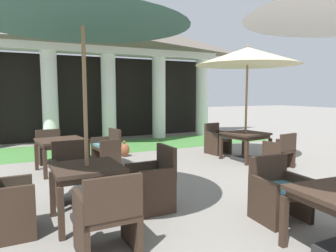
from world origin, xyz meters
TOP-DOWN VIEW (x-y plane):
  - background_pavilion at (0.00, 9.44)m, footprint 8.94×3.17m
  - lawn_strip at (0.00, 8.14)m, footprint 10.74×2.42m
  - patio_table_near_foreground at (-2.17, 2.73)m, footprint 0.87×0.87m
  - patio_umbrella_near_foreground at (-2.17, 2.73)m, footprint 2.68×2.68m
  - patio_chair_near_foreground_east at (-1.23, 2.74)m, footprint 0.58×0.57m
  - patio_chair_near_foreground_south at (-2.16, 1.79)m, footprint 0.62×0.57m
  - patio_chair_near_foreground_north at (-2.18, 3.67)m, footprint 0.63×0.54m
  - patio_chair_near_foreground_west at (-3.10, 2.71)m, footprint 0.52×0.57m
  - patio_table_mid_left at (-2.11, 5.61)m, footprint 1.04×1.04m
  - patio_chair_mid_left_east at (-1.07, 5.74)m, footprint 0.58×0.68m
  - patio_chair_mid_left_north at (-2.24, 6.65)m, footprint 0.65×0.56m
  - patio_chair_mid_right_north at (0.13, 1.65)m, footprint 0.68×0.61m
  - patio_table_far_back at (2.22, 4.76)m, footprint 1.05×1.05m
  - patio_umbrella_far_back at (2.22, 4.76)m, footprint 2.56×2.56m
  - patio_chair_far_back_south at (2.36, 3.75)m, footprint 0.61×0.58m
  - patio_chair_far_back_north at (2.07, 5.77)m, footprint 0.61×0.63m
  - terracotta_urn at (-0.39, 6.54)m, footprint 0.28×0.28m

SIDE VIEW (x-z plane):
  - lawn_strip at x=0.00m, z-range 0.00..0.01m
  - terracotta_urn at x=-0.39m, z-range -0.04..0.39m
  - patio_chair_far_back_south at x=2.36m, z-range -0.02..0.78m
  - patio_chair_mid_left_north at x=-2.24m, z-range -0.01..0.78m
  - patio_chair_mid_right_north at x=0.13m, z-range -0.03..0.80m
  - patio_chair_far_back_north at x=2.07m, z-range -0.03..0.81m
  - patio_chair_near_foreground_west at x=-3.10m, z-range -0.02..0.82m
  - patio_chair_mid_left_east at x=-1.07m, z-range -0.01..0.84m
  - patio_chair_near_foreground_south at x=-2.16m, z-range -0.02..0.87m
  - patio_chair_near_foreground_east at x=-1.23m, z-range -0.04..0.89m
  - patio_chair_near_foreground_north at x=-2.18m, z-range -0.04..0.89m
  - patio_table_far_back at x=2.22m, z-range 0.25..0.95m
  - patio_table_mid_left at x=-2.11m, z-range 0.26..0.96m
  - patio_table_near_foreground at x=-2.17m, z-range 0.27..1.02m
  - patio_umbrella_far_back at x=2.22m, z-range 1.14..4.01m
  - patio_umbrella_near_foreground at x=-2.17m, z-range 1.21..4.11m
  - background_pavilion at x=0.00m, z-range 1.16..5.54m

